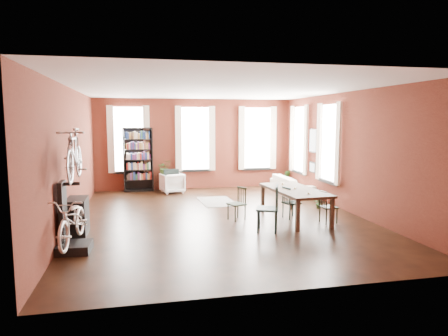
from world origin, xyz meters
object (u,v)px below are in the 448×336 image
object	(u,v)px
dining_chair_b	(237,204)
white_armchair	(172,182)
plant_stand	(165,183)
bicycle_floor	(72,199)
dining_chair_c	(328,207)
bookshelf	(138,160)
cream_sofa	(292,182)
dining_chair_d	(291,203)
dining_table	(294,204)
console_table	(77,217)
bike_trainer	(75,248)
dining_chair_a	(267,209)

from	to	relation	value
dining_chair_b	white_armchair	bearing A→B (deg)	174.31
plant_stand	bicycle_floor	size ratio (longest dim) A/B	0.32
dining_chair_c	bookshelf	distance (m)	6.99
cream_sofa	dining_chair_c	bearing A→B (deg)	172.02
dining_chair_c	plant_stand	world-z (taller)	dining_chair_c
dining_chair_b	dining_chair_d	xyz separation A→B (m)	(1.38, -0.12, -0.00)
white_armchair	plant_stand	distance (m)	0.60
dining_chair_d	plant_stand	world-z (taller)	dining_chair_d
dining_table	dining_chair_d	world-z (taller)	dining_chair_d
dining_chair_d	bicycle_floor	distance (m)	5.22
console_table	white_armchair	bearing A→B (deg)	62.83
dining_chair_b	dining_chair_c	xyz separation A→B (m)	(2.08, -0.73, -0.01)
dining_chair_b	bicycle_floor	xyz separation A→B (m)	(-3.54, -1.75, 0.61)
bicycle_floor	bookshelf	bearing A→B (deg)	85.10
dining_table	plant_stand	size ratio (longest dim) A/B	4.13
bookshelf	white_armchair	size ratio (longest dim) A/B	3.01
dining_chair_d	bike_trainer	world-z (taller)	dining_chair_d
white_armchair	cream_sofa	distance (m)	4.01
white_armchair	bike_trainer	size ratio (longest dim) A/B	1.25
console_table	bookshelf	bearing A→B (deg)	76.17
bicycle_floor	dining_chair_c	bearing A→B (deg)	15.92
dining_table	bicycle_floor	xyz separation A→B (m)	(-4.96, -1.51, 0.63)
dining_chair_a	dining_chair_b	size ratio (longest dim) A/B	1.27
bike_trainer	plant_stand	size ratio (longest dim) A/B	1.08
dining_chair_b	bicycle_floor	world-z (taller)	bicycle_floor
dining_table	dining_chair_a	bearing A→B (deg)	-142.06
dining_chair_d	bookshelf	xyz separation A→B (m)	(-3.74, 4.75, 0.70)
dining_chair_b	dining_chair_d	distance (m)	1.39
bookshelf	bike_trainer	size ratio (longest dim) A/B	3.76
dining_chair_a	white_armchair	world-z (taller)	dining_chair_a
dining_chair_c	bookshelf	bearing A→B (deg)	33.29
white_armchair	dining_table	bearing A→B (deg)	108.13
white_armchair	cream_sofa	bearing A→B (deg)	149.79
bookshelf	bike_trainer	distance (m)	6.55
bike_trainer	console_table	world-z (taller)	console_table
dining_chair_c	dining_chair_d	bearing A→B (deg)	42.88
dining_chair_b	bicycle_floor	distance (m)	3.99
dining_table	white_armchair	size ratio (longest dim) A/B	3.06
plant_stand	dining_chair_c	bearing A→B (deg)	-56.47
dining_chair_c	console_table	xyz separation A→B (m)	(-5.72, 0.15, 0.01)
bike_trainer	bicycle_floor	distance (m)	0.93
dining_chair_d	bicycle_floor	size ratio (longest dim) A/B	0.47
dining_chair_b	console_table	bearing A→B (deg)	-103.80
white_armchair	bookshelf	bearing A→B (deg)	-40.57
console_table	bicycle_floor	size ratio (longest dim) A/B	0.48
dining_chair_b	bicycle_floor	bearing A→B (deg)	-86.55
dining_table	dining_chair_b	xyz separation A→B (m)	(-1.42, 0.24, 0.02)
cream_sofa	plant_stand	size ratio (longest dim) A/B	3.85
white_armchair	bike_trainer	xyz separation A→B (m)	(-2.28, -5.80, -0.28)
dining_chair_c	console_table	bearing A→B (deg)	82.11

